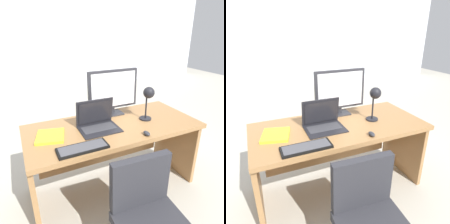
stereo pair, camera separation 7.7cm
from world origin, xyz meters
The scene contains 9 objects.
ground centered at (0.00, 1.50, 0.00)m, with size 12.00×12.00×0.00m, color #B7B2A3.
back_wall centered at (0.00, 4.13, 1.40)m, with size 10.00×0.10×2.80m, color silver.
desk centered at (0.00, 0.05, 0.53)m, with size 1.63×0.75×0.73m.
monitor centered at (0.12, 0.25, 0.99)m, with size 0.54×0.16×0.47m.
laptop centered at (-0.16, 0.03, 0.81)m, with size 0.36×0.27×0.26m.
keyboard centered at (-0.40, -0.28, 0.74)m, with size 0.39×0.15×0.02m.
mouse centered at (0.17, -0.30, 0.75)m, with size 0.04×0.08×0.04m.
desk_lamp centered at (0.35, -0.04, 0.98)m, with size 0.12×0.14×0.34m.
book centered at (-0.59, 0.02, 0.74)m, with size 0.28×0.29×0.02m.
Camera 2 is at (-0.71, -1.62, 1.59)m, focal length 33.16 mm.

